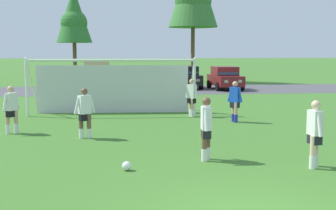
% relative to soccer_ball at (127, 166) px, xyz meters
% --- Properties ---
extents(ground_plane, '(400.00, 400.00, 0.00)m').
position_rel_soccer_ball_xyz_m(ground_plane, '(2.03, 11.79, -0.11)').
color(ground_plane, '#3D7028').
extents(parking_lot_strip, '(52.00, 8.40, 0.01)m').
position_rel_soccer_ball_xyz_m(parking_lot_strip, '(2.03, 22.94, -0.11)').
color(parking_lot_strip, '#4C4C51').
rests_on(parking_lot_strip, ground).
extents(soccer_ball, '(0.22, 0.22, 0.22)m').
position_rel_soccer_ball_xyz_m(soccer_ball, '(0.00, 0.00, 0.00)').
color(soccer_ball, white).
rests_on(soccer_ball, ground).
extents(soccer_goal, '(7.52, 2.40, 2.57)m').
position_rel_soccer_ball_xyz_m(soccer_goal, '(-0.32, 10.15, 1.18)').
color(soccer_goal, white).
rests_on(soccer_goal, ground).
extents(player_striker_near, '(0.32, 0.74, 1.64)m').
position_rel_soccer_ball_xyz_m(player_striker_near, '(4.52, -0.26, 0.71)').
color(player_striker_near, beige).
rests_on(player_striker_near, ground).
extents(player_midfield_center, '(0.28, 0.73, 1.64)m').
position_rel_soccer_ball_xyz_m(player_midfield_center, '(2.07, 0.79, 0.71)').
color(player_midfield_center, brown).
rests_on(player_midfield_center, ground).
extents(player_defender_far, '(0.50, 0.65, 1.64)m').
position_rel_soccer_ball_xyz_m(player_defender_far, '(3.09, 8.69, 0.71)').
color(player_defender_far, tan).
rests_on(player_defender_far, ground).
extents(player_winger_left, '(0.71, 0.40, 1.64)m').
position_rel_soccer_ball_xyz_m(player_winger_left, '(-1.22, 4.20, 0.71)').
color(player_winger_left, brown).
rests_on(player_winger_left, ground).
extents(player_winger_right, '(0.52, 0.64, 1.64)m').
position_rel_soccer_ball_xyz_m(player_winger_right, '(4.53, 6.94, 0.71)').
color(player_winger_right, tan).
rests_on(player_winger_right, ground).
extents(player_trailing_back, '(0.49, 0.65, 1.64)m').
position_rel_soccer_ball_xyz_m(player_trailing_back, '(-3.77, 5.39, 0.71)').
color(player_trailing_back, tan).
rests_on(player_trailing_back, ground).
extents(parked_car_slot_far_left, '(2.32, 4.69, 2.16)m').
position_rel_soccer_ball_xyz_m(parked_car_slot_far_left, '(-1.52, 23.19, 1.00)').
color(parked_car_slot_far_left, tan).
rests_on(parked_car_slot_far_left, ground).
extents(parked_car_slot_left, '(2.12, 4.24, 1.72)m').
position_rel_soccer_ball_xyz_m(parked_car_slot_left, '(1.88, 23.09, 0.77)').
color(parked_car_slot_left, '#B2B2BC').
rests_on(parked_car_slot_left, ground).
extents(parked_car_slot_center_left, '(2.14, 4.26, 1.72)m').
position_rel_soccer_ball_xyz_m(parked_car_slot_center_left, '(5.34, 24.04, 0.77)').
color(parked_car_slot_center_left, black).
rests_on(parked_car_slot_center_left, ground).
extents(parked_car_slot_center, '(2.14, 4.25, 1.72)m').
position_rel_soccer_ball_xyz_m(parked_car_slot_center, '(8.09, 22.57, 0.77)').
color(parked_car_slot_center, maroon).
rests_on(parked_car_slot_center, ground).
extents(tree_left_edge, '(3.33, 3.33, 8.89)m').
position_rel_soccer_ball_xyz_m(tree_left_edge, '(-3.87, 32.94, 6.00)').
color(tree_left_edge, brown).
rests_on(tree_left_edge, ground).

